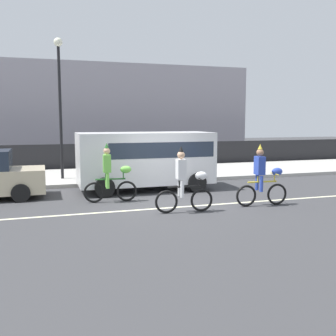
{
  "coord_description": "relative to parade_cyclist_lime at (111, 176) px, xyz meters",
  "views": [
    {
      "loc": [
        -3.84,
        -11.59,
        2.65
      ],
      "look_at": [
        0.25,
        1.2,
        1.0
      ],
      "focal_mm": 42.0,
      "sensor_mm": 36.0,
      "label": 1
    }
  ],
  "objects": [
    {
      "name": "street_lamp_post",
      "position": [
        -1.3,
        4.76,
        3.15
      ],
      "size": [
        0.36,
        0.36,
        5.86
      ],
      "color": "black",
      "rests_on": "sidewalk_curb"
    },
    {
      "name": "fence_line",
      "position": [
        1.79,
        8.5,
        -0.14
      ],
      "size": [
        40.0,
        0.08,
        1.4
      ],
      "primitive_type": "cube",
      "color": "black",
      "rests_on": "ground"
    },
    {
      "name": "road_centre_line",
      "position": [
        1.79,
        -1.4,
        -0.84
      ],
      "size": [
        36.0,
        0.14,
        0.01
      ],
      "primitive_type": "cube",
      "color": "beige",
      "rests_on": "ground"
    },
    {
      "name": "parked_van_white",
      "position": [
        1.69,
        1.8,
        0.44
      ],
      "size": [
        5.0,
        2.22,
        2.18
      ],
      "color": "white",
      "rests_on": "ground"
    },
    {
      "name": "sidewalk_curb",
      "position": [
        1.79,
        5.6,
        -0.77
      ],
      "size": [
        60.0,
        5.0,
        0.15
      ],
      "primitive_type": "cube",
      "color": "#ADAAA3",
      "rests_on": "ground"
    },
    {
      "name": "parade_cyclist_lime",
      "position": [
        0.0,
        0.0,
        0.0
      ],
      "size": [
        1.72,
        0.5,
        1.92
      ],
      "color": "black",
      "rests_on": "ground"
    },
    {
      "name": "ground_plane",
      "position": [
        1.79,
        -0.9,
        -0.84
      ],
      "size": [
        80.0,
        80.0,
        0.0
      ],
      "primitive_type": "plane",
      "color": "#38383A"
    },
    {
      "name": "building_backdrop",
      "position": [
        -2.0,
        17.1,
        2.32
      ],
      "size": [
        28.0,
        8.0,
        6.33
      ],
      "primitive_type": "cube",
      "color": "#99939E",
      "rests_on": "ground"
    },
    {
      "name": "parade_cyclist_zebra",
      "position": [
        1.78,
        -2.09,
        0.0
      ],
      "size": [
        1.72,
        0.5,
        1.92
      ],
      "color": "black",
      "rests_on": "ground"
    },
    {
      "name": "parade_cyclist_cobalt",
      "position": [
        4.38,
        -1.97,
        0.0
      ],
      "size": [
        1.72,
        0.5,
        1.92
      ],
      "color": "black",
      "rests_on": "ground"
    }
  ]
}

